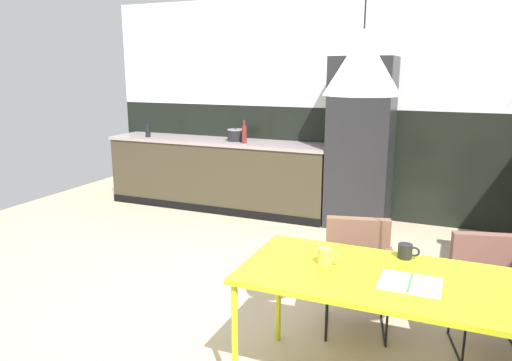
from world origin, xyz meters
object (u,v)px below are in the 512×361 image
armchair_facing_counter (491,280)px  armchair_far_side (357,261)px  mug_wide_latte (406,251)px  mug_short_terracotta (326,257)px  cooking_pot (236,135)px  bottle_oil_tall (148,130)px  refrigerator_column (361,143)px  open_book (410,283)px  bottle_vinegar_dark (244,134)px  dining_table (430,290)px  pendant_lamp_over_table_near (363,63)px

armchair_facing_counter → armchair_far_side: (-0.86, -0.04, 0.01)m
armchair_facing_counter → mug_wide_latte: size_ratio=6.07×
mug_wide_latte → mug_short_terracotta: bearing=-145.6°
mug_wide_latte → cooking_pot: (-2.42, 2.80, 0.21)m
armchair_facing_counter → bottle_oil_tall: size_ratio=3.02×
mug_short_terracotta → cooking_pot: 3.69m
refrigerator_column → open_book: bearing=-74.4°
mug_wide_latte → bottle_vinegar_dark: 3.49m
mug_short_terracotta → bottle_oil_tall: size_ratio=0.51×
dining_table → cooking_pot: bearing=129.8°
dining_table → pendant_lamp_over_table_near: 1.22m
armchair_far_side → mug_wide_latte: mug_wide_latte is taller
cooking_pot → bottle_oil_tall: 1.26m
armchair_facing_counter → mug_wide_latte: 0.78m
refrigerator_column → mug_short_terracotta: 3.12m
mug_short_terracotta → armchair_far_side: bearing=86.8°
mug_short_terracotta → refrigerator_column: bearing=97.7°
dining_table → pendant_lamp_over_table_near: size_ratio=2.08×
mug_short_terracotta → armchair_facing_counter: bearing=41.3°
open_book → bottle_oil_tall: size_ratio=1.23×
open_book → bottle_oil_tall: bearing=141.0°
open_book → bottle_vinegar_dark: size_ratio=1.05×
refrigerator_column → mug_short_terracotta: bearing=-82.3°
refrigerator_column → bottle_oil_tall: bearing=-177.4°
open_book → cooking_pot: size_ratio=1.41×
open_book → refrigerator_column: bearing=105.6°
armchair_facing_counter → cooking_pot: (-2.92, 2.29, 0.51)m
armchair_far_side → open_book: size_ratio=2.51×
armchair_facing_counter → pendant_lamp_over_table_near: (-0.74, -0.83, 1.37)m
bottle_vinegar_dark → mug_wide_latte: bearing=-50.0°
armchair_facing_counter → bottle_vinegar_dark: bearing=-52.1°
open_book → mug_short_terracotta: bearing=170.2°
mug_wide_latte → bottle_vinegar_dark: bearing=130.0°
dining_table → open_book: size_ratio=6.56×
bottle_vinegar_dark → pendant_lamp_over_table_near: size_ratio=0.30×
dining_table → bottle_oil_tall: (-3.84, 2.97, 0.32)m
mug_short_terracotta → bottle_oil_tall: bearing=138.0°
mug_short_terracotta → pendant_lamp_over_table_near: (0.16, -0.04, 1.06)m
armchair_far_side → bottle_oil_tall: (-3.32, 2.20, 0.53)m
mug_short_terracotta → bottle_oil_tall: 4.41m
refrigerator_column → cooking_pot: bearing=-180.0°
refrigerator_column → mug_short_terracotta: size_ratio=15.39×
mug_short_terracotta → mug_wide_latte: bearing=34.4°
armchair_facing_counter → pendant_lamp_over_table_near: size_ratio=0.78×
dining_table → pendant_lamp_over_table_near: (-0.40, -0.02, 1.15)m
refrigerator_column → bottle_vinegar_dark: (-1.42, -0.14, 0.06)m
mug_wide_latte → armchair_far_side: bearing=127.4°
refrigerator_column → armchair_facing_counter: 2.69m
bottle_oil_tall → armchair_facing_counter: bearing=-27.3°
cooking_pot → bottle_vinegar_dark: (0.19, -0.14, 0.05)m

